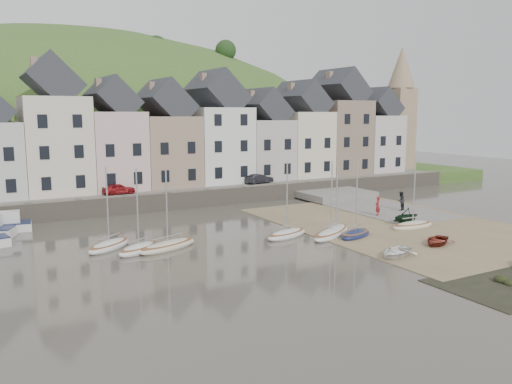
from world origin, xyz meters
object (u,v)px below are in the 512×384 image
rowboat_green (406,216)px  person_dark (401,201)px  person_red (378,206)px  car_right (259,179)px  rowboat_red (437,240)px  sailboat_0 (109,245)px  rowboat_white (396,252)px  car_left (119,189)px

rowboat_green → person_dark: 6.31m
person_red → car_right: bearing=-103.2°
rowboat_red → sailboat_0: bearing=-141.4°
rowboat_white → car_right: car_right is taller
sailboat_0 → rowboat_green: size_ratio=2.24×
sailboat_0 → person_dark: 29.30m
rowboat_green → rowboat_red: size_ratio=0.94×
car_left → car_right: 16.60m
sailboat_0 → car_left: sailboat_0 is taller
car_right → car_left: bearing=83.4°
sailboat_0 → rowboat_red: 24.48m
car_right → rowboat_white: bearing=164.0°
rowboat_white → car_left: 29.76m
person_red → car_right: size_ratio=0.54×
rowboat_green → car_right: (-3.93, 19.76, 1.37)m
sailboat_0 → car_right: bearing=35.6°
car_right → sailboat_0: bearing=119.0°
rowboat_red → person_dark: bearing=122.0°
rowboat_green → car_right: 20.19m
sailboat_0 → rowboat_green: (25.21, -4.53, 0.54)m
rowboat_white → rowboat_red: rowboat_white is taller
person_dark → car_left: car_left is taller
sailboat_0 → person_red: size_ratio=3.40×
car_right → person_dark: bearing=-158.4°
rowboat_white → car_right: (4.46, 27.11, 1.78)m
rowboat_white → rowboat_red: bearing=81.3°
sailboat_0 → car_left: bearing=72.9°
rowboat_green → person_red: bearing=175.6°
person_red → car_left: car_left is taller
rowboat_green → person_dark: (4.08, 4.81, 0.28)m
person_red → person_dark: person_dark is taller
rowboat_white → rowboat_green: (8.39, 7.36, 0.42)m
rowboat_white → car_right: bearing=151.9°
sailboat_0 → rowboat_green: 25.62m
person_red → person_dark: size_ratio=0.97×
rowboat_red → car_right: 26.28m
sailboat_0 → rowboat_red: sailboat_0 is taller
rowboat_white → person_red: bearing=123.9°
sailboat_0 → rowboat_white: 20.59m
rowboat_white → person_dark: bearing=115.5°
rowboat_white → car_left: size_ratio=0.96×
rowboat_white → person_dark: size_ratio=1.65×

